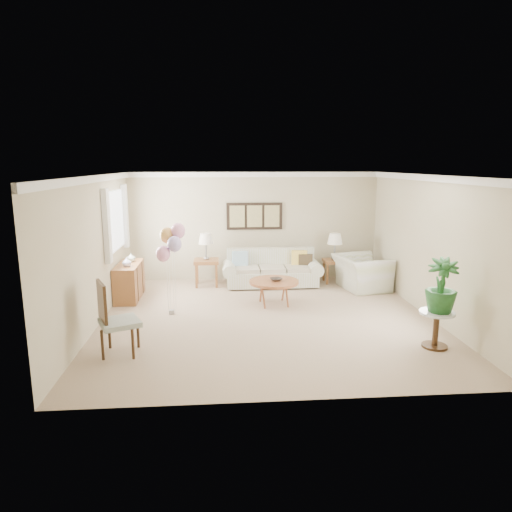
% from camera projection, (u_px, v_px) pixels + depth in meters
% --- Properties ---
extents(ground_plane, '(6.00, 6.00, 0.00)m').
position_uv_depth(ground_plane, '(267.00, 318.00, 8.41)').
color(ground_plane, tan).
extents(room_shell, '(6.04, 6.04, 2.60)m').
position_uv_depth(room_shell, '(261.00, 230.00, 8.17)').
color(room_shell, beige).
rests_on(room_shell, ground).
extents(wall_art_triptych, '(1.35, 0.06, 0.65)m').
position_uv_depth(wall_art_triptych, '(255.00, 216.00, 10.99)').
color(wall_art_triptych, black).
rests_on(wall_art_triptych, ground).
extents(sofa, '(2.29, 0.86, 0.84)m').
position_uv_depth(sofa, '(272.00, 271.00, 10.63)').
color(sofa, silver).
rests_on(sofa, ground).
extents(end_table_left, '(0.57, 0.52, 0.62)m').
position_uv_depth(end_table_left, '(206.00, 264.00, 10.55)').
color(end_table_left, '#8F6024').
rests_on(end_table_left, ground).
extents(end_table_right, '(0.51, 0.46, 0.55)m').
position_uv_depth(end_table_right, '(334.00, 263.00, 10.86)').
color(end_table_right, '#8F6024').
rests_on(end_table_right, ground).
extents(lamp_left, '(0.35, 0.35, 0.61)m').
position_uv_depth(lamp_left, '(206.00, 240.00, 10.44)').
color(lamp_left, gray).
rests_on(lamp_left, end_table_left).
extents(lamp_right, '(0.36, 0.36, 0.63)m').
position_uv_depth(lamp_right, '(335.00, 240.00, 10.75)').
color(lamp_right, gray).
rests_on(lamp_right, end_table_right).
extents(coffee_table, '(0.99, 0.99, 0.50)m').
position_uv_depth(coffee_table, '(274.00, 282.00, 9.12)').
color(coffee_table, '#9E6542').
rests_on(coffee_table, ground).
extents(decor_bowl, '(0.29, 0.29, 0.06)m').
position_uv_depth(decor_bowl, '(276.00, 279.00, 9.08)').
color(decor_bowl, '#2C241E').
rests_on(decor_bowl, coffee_table).
extents(armchair, '(1.21, 1.33, 0.75)m').
position_uv_depth(armchair, '(361.00, 273.00, 10.31)').
color(armchair, silver).
rests_on(armchair, ground).
extents(side_table, '(0.53, 0.53, 0.58)m').
position_uv_depth(side_table, '(436.00, 320.00, 6.99)').
color(side_table, silver).
rests_on(side_table, ground).
extents(potted_plant, '(0.58, 0.58, 0.83)m').
position_uv_depth(potted_plant, '(442.00, 285.00, 6.87)').
color(potted_plant, '#1A441A').
rests_on(potted_plant, side_table).
extents(accent_chair, '(0.72, 0.71, 1.11)m').
position_uv_depth(accent_chair, '(114.00, 317.00, 6.72)').
color(accent_chair, '#98A194').
rests_on(accent_chair, ground).
extents(credenza, '(0.46, 1.20, 0.74)m').
position_uv_depth(credenza, '(129.00, 281.00, 9.58)').
color(credenza, '#8F6024').
rests_on(credenza, ground).
extents(vase_white, '(0.21, 0.21, 0.19)m').
position_uv_depth(vase_white, '(127.00, 262.00, 9.26)').
color(vase_white, '#B3B1CA').
rests_on(vase_white, credenza).
extents(vase_sage, '(0.22, 0.22, 0.19)m').
position_uv_depth(vase_sage, '(131.00, 257.00, 9.71)').
color(vase_sage, '#ACB9A3').
rests_on(vase_sage, credenza).
extents(balloon_cluster, '(0.53, 0.43, 1.73)m').
position_uv_depth(balloon_cluster, '(171.00, 242.00, 8.38)').
color(balloon_cluster, gray).
rests_on(balloon_cluster, ground).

